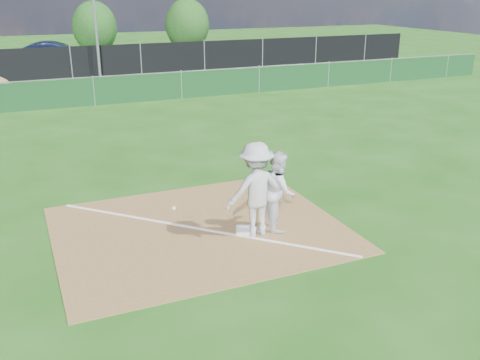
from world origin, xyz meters
name	(u,v)px	position (x,y,z in m)	size (l,w,h in m)	color
ground	(117,132)	(0.00, 10.00, 0.00)	(90.00, 90.00, 0.00)	#194E10
infield_dirt	(199,229)	(0.00, 1.00, 0.01)	(6.00, 5.00, 0.02)	brown
foul_line	(199,228)	(0.00, 1.00, 0.03)	(0.08, 7.00, 0.01)	white
green_fence	(94,92)	(0.00, 15.00, 0.60)	(44.00, 0.05, 1.20)	#0E3517
black_fence	(71,63)	(0.00, 23.00, 0.90)	(46.00, 0.04, 1.80)	black
parking_lot	(63,67)	(0.00, 28.00, 0.01)	(46.00, 9.00, 0.01)	black
light_pole	(94,5)	(1.50, 22.70, 4.00)	(0.16, 0.16, 8.00)	slate
first_base	(245,230)	(0.85, 0.45, 0.06)	(0.38, 0.38, 0.08)	white
play_at_first	(256,190)	(1.02, 0.30, 1.02)	(2.49, 0.82, 2.00)	silver
runner	(279,191)	(1.62, 0.44, 0.85)	(0.83, 0.65, 1.71)	silver
car_mid	(55,55)	(-0.44, 27.69, 0.83)	(1.74, 5.00, 1.65)	black
car_right	(160,52)	(6.56, 28.27, 0.63)	(1.74, 4.27, 1.24)	black
tree_mid	(95,27)	(3.16, 34.28, 2.05)	(3.36, 3.36, 3.99)	#382316
tree_right	(187,25)	(10.18, 33.02, 2.12)	(3.47, 3.47, 4.12)	#382316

